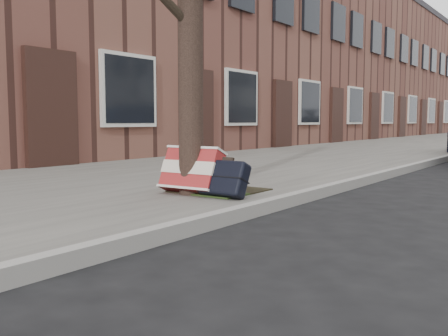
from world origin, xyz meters
The scene contains 6 objects.
ground centered at (0.00, 0.00, 0.00)m, with size 120.00×120.00×0.00m, color black.
near_sidewalk centered at (-3.70, 15.00, 0.06)m, with size 5.00×70.00×0.12m, color slate.
house_near centered at (-9.60, 16.00, 3.50)m, with size 6.80×40.00×7.00m, color brown.
dirt_patch centered at (-2.00, 1.20, 0.13)m, with size 0.85×0.85×0.01m, color black.
suitcase_red centered at (-2.11, 0.85, 0.37)m, with size 0.65×0.18×0.47m, color maroon.
suitcase_navy centered at (-1.69, 0.84, 0.32)m, with size 0.51×0.16×0.36m, color black.
Camera 1 is at (1.23, -3.19, 0.89)m, focal length 40.00 mm.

